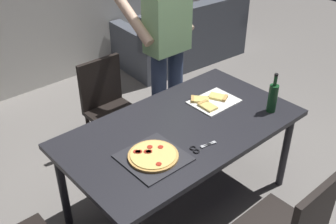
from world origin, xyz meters
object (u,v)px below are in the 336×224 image
at_px(pepperoni_pizza_on_tray, 153,156).
at_px(wine_bottle, 273,97).
at_px(chair_far_side, 108,103).
at_px(kitchen_scissors, 200,148).
at_px(dining_table, 182,134).
at_px(couch, 183,39).
at_px(person_serving_pizza, 166,45).

height_order(pepperoni_pizza_on_tray, wine_bottle, wine_bottle).
height_order(chair_far_side, kitchen_scissors, chair_far_side).
xyz_separation_m(dining_table, pepperoni_pizza_on_tray, (-0.39, -0.14, 0.08)).
relative_size(chair_far_side, wine_bottle, 2.85).
xyz_separation_m(chair_far_side, kitchen_scissors, (-0.09, -1.24, 0.24)).
bearing_deg(couch, kitchen_scissors, -131.35).
height_order(couch, pepperoni_pizza_on_tray, couch).
height_order(dining_table, couch, couch).
bearing_deg(kitchen_scissors, wine_bottle, -2.13).
relative_size(couch, person_serving_pizza, 1.00).
xyz_separation_m(dining_table, couch, (1.90, 1.99, -0.38)).
bearing_deg(couch, chair_far_side, -151.76).
height_order(chair_far_side, couch, chair_far_side).
height_order(dining_table, kitchen_scissors, kitchen_scissors).
bearing_deg(person_serving_pizza, dining_table, -124.00).
bearing_deg(person_serving_pizza, pepperoni_pizza_on_tray, -134.94).
distance_m(person_serving_pizza, pepperoni_pizza_on_tray, 1.28).
distance_m(chair_far_side, wine_bottle, 1.47).
distance_m(chair_far_side, couch, 2.16).
xyz_separation_m(chair_far_side, couch, (1.90, 1.02, -0.21)).
xyz_separation_m(couch, kitchen_scissors, (-1.98, -2.26, 0.45)).
distance_m(dining_table, pepperoni_pizza_on_tray, 0.42).
bearing_deg(kitchen_scissors, person_serving_pizza, 59.71).
bearing_deg(chair_far_side, wine_bottle, -62.79).
bearing_deg(dining_table, chair_far_side, 90.00).
bearing_deg(chair_far_side, kitchen_scissors, -94.12).
relative_size(pepperoni_pizza_on_tray, kitchen_scissors, 1.95).
bearing_deg(wine_bottle, pepperoni_pizza_on_tray, 171.67).
bearing_deg(wine_bottle, couch, 61.39).
distance_m(dining_table, couch, 2.77).
relative_size(couch, pepperoni_pizza_on_tray, 4.54).
bearing_deg(wine_bottle, chair_far_side, 117.21).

